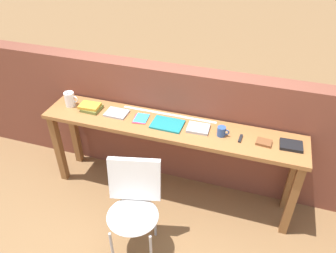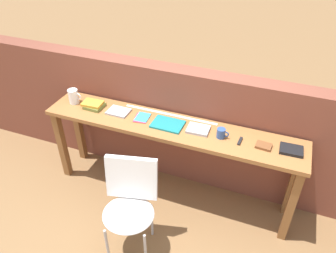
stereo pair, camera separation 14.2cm
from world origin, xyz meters
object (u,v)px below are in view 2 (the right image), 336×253
at_px(chair_white_moulded, 130,202).
at_px(book_repair_rightmost, 291,150).
at_px(pitcher_white, 74,96).
at_px(book_open_centre, 168,124).
at_px(leather_journal_brown, 264,146).
at_px(book_stack_leftmost, 94,105).
at_px(pamphlet_pile_colourful, 142,117).
at_px(magazine_cycling, 119,112).
at_px(mug, 221,133).
at_px(multitool_folded, 240,141).

relative_size(chair_white_moulded, book_repair_rightmost, 4.72).
xyz_separation_m(pitcher_white, book_open_centre, (1.04, -0.03, -0.07)).
xyz_separation_m(leather_journal_brown, book_repair_rightmost, (0.22, 0.03, 0.00)).
relative_size(pitcher_white, book_stack_leftmost, 0.87).
bearing_deg(book_open_centre, pitcher_white, 179.74).
bearing_deg(pamphlet_pile_colourful, chair_white_moulded, -74.67).
bearing_deg(magazine_cycling, pitcher_white, -178.79).
bearing_deg(magazine_cycling, book_open_centre, -1.58).
bearing_deg(leather_journal_brown, chair_white_moulded, -138.83).
bearing_deg(magazine_cycling, pamphlet_pile_colourful, 0.16).
relative_size(book_stack_leftmost, book_repair_rightmost, 1.12).
distance_m(chair_white_moulded, pitcher_white, 1.28).
bearing_deg(leather_journal_brown, mug, -174.94).
relative_size(pamphlet_pile_colourful, book_repair_rightmost, 1.01).
height_order(pamphlet_pile_colourful, book_open_centre, book_open_centre).
bearing_deg(chair_white_moulded, book_repair_rightmost, 31.15).
xyz_separation_m(chair_white_moulded, magazine_cycling, (-0.46, 0.72, 0.36)).
xyz_separation_m(mug, book_repair_rightmost, (0.60, 0.02, -0.03)).
height_order(mug, multitool_folded, mug).
bearing_deg(pitcher_white, book_open_centre, -1.44).
relative_size(magazine_cycling, pamphlet_pile_colourful, 1.12).
bearing_deg(book_open_centre, book_repair_rightmost, 2.01).
xyz_separation_m(magazine_cycling, book_open_centre, (0.53, -0.03, -0.00)).
distance_m(multitool_folded, leather_journal_brown, 0.20).
xyz_separation_m(pitcher_white, mug, (1.55, -0.03, -0.03)).
bearing_deg(pitcher_white, leather_journal_brown, -1.05).
bearing_deg(magazine_cycling, book_repair_rightmost, 0.87).
distance_m(book_stack_leftmost, book_repair_rightmost, 1.91).
distance_m(book_open_centre, book_repair_rightmost, 1.11).
height_order(pitcher_white, mug, pitcher_white).
bearing_deg(mug, multitool_folded, -1.02).
bearing_deg(book_stack_leftmost, book_open_centre, -1.29).
relative_size(pamphlet_pile_colourful, mug, 1.74).
relative_size(pitcher_white, book_open_centre, 0.63).
bearing_deg(book_stack_leftmost, book_repair_rightmost, -0.06).
bearing_deg(multitool_folded, leather_journal_brown, 0.21).
bearing_deg(book_repair_rightmost, pitcher_white, 177.56).
bearing_deg(book_stack_leftmost, magazine_cycling, 1.63).
relative_size(chair_white_moulded, book_stack_leftmost, 4.21).
bearing_deg(pamphlet_pile_colourful, magazine_cycling, 178.94).
relative_size(magazine_cycling, leather_journal_brown, 1.65).
relative_size(book_open_centre, mug, 2.66).
height_order(pamphlet_pile_colourful, book_repair_rightmost, book_repair_rightmost).
bearing_deg(pitcher_white, book_repair_rightmost, -0.27).
bearing_deg(pamphlet_pile_colourful, book_open_centre, -4.45).
bearing_deg(book_repair_rightmost, multitool_folded, -178.68).
bearing_deg(book_repair_rightmost, chair_white_moulded, -151.03).
relative_size(magazine_cycling, book_open_centre, 0.73).
bearing_deg(multitool_folded, book_repair_rightmost, 3.50).
relative_size(book_open_centre, multitool_folded, 2.66).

